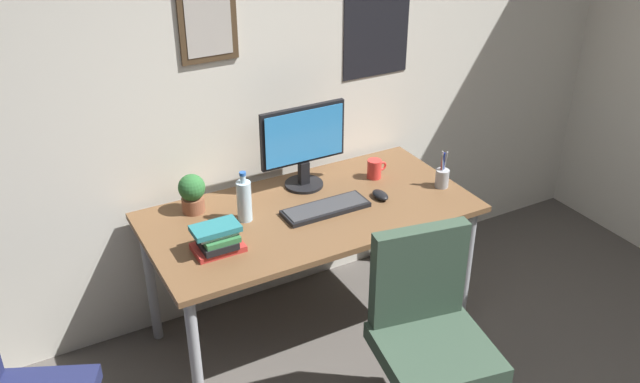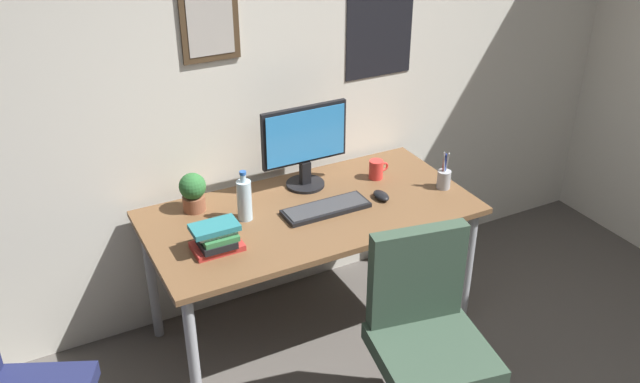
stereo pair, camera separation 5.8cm
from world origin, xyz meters
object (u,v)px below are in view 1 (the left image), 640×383
monitor (303,143)px  coffee_mug_near (375,169)px  pen_cup (442,177)px  keyboard (326,208)px  water_bottle (244,200)px  book_stack_left (217,238)px  computer_mouse (380,195)px  office_chair (428,328)px  potted_plant (192,192)px

monitor → coffee_mug_near: size_ratio=4.08×
monitor → pen_cup: 0.74m
keyboard → coffee_mug_near: 0.44m
coffee_mug_near → water_bottle: bearing=-174.6°
monitor → coffee_mug_near: bearing=-15.1°
coffee_mug_near → monitor: bearing=164.9°
book_stack_left → water_bottle: bearing=41.4°
pen_cup → book_stack_left: size_ratio=0.91×
computer_mouse → coffee_mug_near: (0.10, 0.21, 0.03)m
office_chair → coffee_mug_near: office_chair is taller
keyboard → pen_cup: pen_cup is taller
monitor → water_bottle: size_ratio=1.82×
coffee_mug_near → potted_plant: (-0.96, 0.12, 0.05)m
office_chair → potted_plant: 1.27m
keyboard → potted_plant: size_ratio=2.21×
pen_cup → computer_mouse: bearing=172.3°
monitor → water_bottle: monitor is taller
monitor → coffee_mug_near: (0.37, -0.10, -0.19)m
computer_mouse → pen_cup: size_ratio=0.55×
keyboard → coffee_mug_near: coffee_mug_near is taller
keyboard → office_chair: bearing=-83.7°
office_chair → keyboard: bearing=96.3°
office_chair → keyboard: office_chair is taller
coffee_mug_near → book_stack_left: 1.02m
office_chair → coffee_mug_near: bearing=71.2°
monitor → potted_plant: (-0.59, 0.02, -0.13)m
office_chair → water_bottle: 1.02m
potted_plant → keyboard: bearing=-28.2°
water_bottle → monitor: bearing=23.2°
computer_mouse → water_bottle: size_ratio=0.44×
office_chair → book_stack_left: 0.98m
office_chair → monitor: 1.12m
computer_mouse → water_bottle: 0.69m
monitor → potted_plant: bearing=178.1°
potted_plant → book_stack_left: 0.38m
book_stack_left → keyboard: bearing=7.3°
computer_mouse → pen_cup: bearing=-7.7°
keyboard → coffee_mug_near: size_ratio=3.81×
office_chair → book_stack_left: bearing=135.0°
water_bottle → potted_plant: water_bottle is taller
coffee_mug_near → book_stack_left: (-0.98, -0.26, 0.01)m
keyboard → computer_mouse: (0.30, -0.02, 0.01)m
book_stack_left → office_chair: bearing=-45.0°
office_chair → keyboard: (-0.08, 0.74, 0.23)m
coffee_mug_near → pen_cup: size_ratio=0.56×
monitor → potted_plant: size_ratio=2.36×
computer_mouse → book_stack_left: (-0.89, -0.05, 0.04)m
office_chair → coffee_mug_near: size_ratio=8.42×
office_chair → monitor: (-0.06, 1.03, 0.46)m
keyboard → water_bottle: 0.40m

